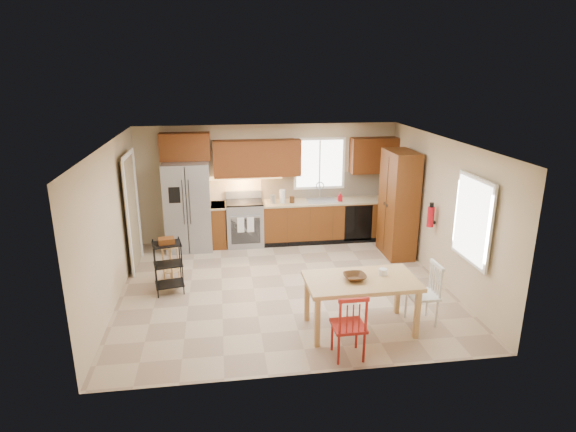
% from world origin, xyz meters
% --- Properties ---
extents(floor, '(5.50, 5.50, 0.00)m').
position_xyz_m(floor, '(0.00, 0.00, 0.00)').
color(floor, tan).
rests_on(floor, ground).
extents(ceiling, '(5.50, 5.00, 0.02)m').
position_xyz_m(ceiling, '(0.00, 0.00, 2.50)').
color(ceiling, silver).
rests_on(ceiling, ground).
extents(wall_back, '(5.50, 0.02, 2.50)m').
position_xyz_m(wall_back, '(0.00, 2.50, 1.25)').
color(wall_back, '#CCB793').
rests_on(wall_back, ground).
extents(wall_front, '(5.50, 0.02, 2.50)m').
position_xyz_m(wall_front, '(0.00, -2.50, 1.25)').
color(wall_front, '#CCB793').
rests_on(wall_front, ground).
extents(wall_left, '(0.02, 5.00, 2.50)m').
position_xyz_m(wall_left, '(-2.75, 0.00, 1.25)').
color(wall_left, '#CCB793').
rests_on(wall_left, ground).
extents(wall_right, '(0.02, 5.00, 2.50)m').
position_xyz_m(wall_right, '(2.75, 0.00, 1.25)').
color(wall_right, '#CCB793').
rests_on(wall_right, ground).
extents(refrigerator, '(0.92, 0.75, 1.82)m').
position_xyz_m(refrigerator, '(-1.70, 2.12, 0.91)').
color(refrigerator, gray).
rests_on(refrigerator, floor).
extents(range_stove, '(0.76, 0.63, 0.92)m').
position_xyz_m(range_stove, '(-0.55, 2.19, 0.46)').
color(range_stove, gray).
rests_on(range_stove, floor).
extents(base_cabinet_narrow, '(0.30, 0.60, 0.90)m').
position_xyz_m(base_cabinet_narrow, '(-1.10, 2.20, 0.45)').
color(base_cabinet_narrow, '#5A2B10').
rests_on(base_cabinet_narrow, floor).
extents(base_cabinet_run, '(2.92, 0.60, 0.90)m').
position_xyz_m(base_cabinet_run, '(1.29, 2.20, 0.45)').
color(base_cabinet_run, '#5A2B10').
rests_on(base_cabinet_run, floor).
extents(dishwasher, '(0.60, 0.02, 0.78)m').
position_xyz_m(dishwasher, '(1.85, 1.91, 0.45)').
color(dishwasher, black).
rests_on(dishwasher, floor).
extents(backsplash, '(2.92, 0.03, 0.55)m').
position_xyz_m(backsplash, '(1.29, 2.48, 1.18)').
color(backsplash, beige).
rests_on(backsplash, wall_back).
extents(upper_over_fridge, '(1.00, 0.35, 0.55)m').
position_xyz_m(upper_over_fridge, '(-1.70, 2.33, 2.10)').
color(upper_over_fridge, '#5D2B0F').
rests_on(upper_over_fridge, wall_back).
extents(upper_left_block, '(1.80, 0.35, 0.75)m').
position_xyz_m(upper_left_block, '(-0.25, 2.33, 1.83)').
color(upper_left_block, '#5D2B0F').
rests_on(upper_left_block, wall_back).
extents(upper_right_block, '(1.00, 0.35, 0.75)m').
position_xyz_m(upper_right_block, '(2.25, 2.33, 1.83)').
color(upper_right_block, '#5D2B0F').
rests_on(upper_right_block, wall_back).
extents(window_back, '(1.12, 0.04, 1.12)m').
position_xyz_m(window_back, '(1.10, 2.48, 1.65)').
color(window_back, white).
rests_on(window_back, wall_back).
extents(sink, '(0.62, 0.46, 0.16)m').
position_xyz_m(sink, '(1.10, 2.20, 0.86)').
color(sink, gray).
rests_on(sink, base_cabinet_run).
extents(undercab_glow, '(1.60, 0.30, 0.01)m').
position_xyz_m(undercab_glow, '(-0.55, 2.30, 1.43)').
color(undercab_glow, '#FFBF66').
rests_on(undercab_glow, wall_back).
extents(soap_bottle, '(0.09, 0.09, 0.19)m').
position_xyz_m(soap_bottle, '(1.48, 2.10, 1.00)').
color(soap_bottle, '#AB0B15').
rests_on(soap_bottle, base_cabinet_run).
extents(paper_towel, '(0.12, 0.12, 0.28)m').
position_xyz_m(paper_towel, '(0.25, 2.15, 1.04)').
color(paper_towel, silver).
rests_on(paper_towel, base_cabinet_run).
extents(canister_steel, '(0.11, 0.11, 0.18)m').
position_xyz_m(canister_steel, '(0.05, 2.15, 0.99)').
color(canister_steel, gray).
rests_on(canister_steel, base_cabinet_run).
extents(canister_wood, '(0.10, 0.10, 0.14)m').
position_xyz_m(canister_wood, '(0.45, 2.12, 0.97)').
color(canister_wood, '#472813').
rests_on(canister_wood, base_cabinet_run).
extents(pantry, '(0.50, 0.95, 2.10)m').
position_xyz_m(pantry, '(2.43, 1.20, 1.05)').
color(pantry, '#5A2B10').
rests_on(pantry, floor).
extents(fire_extinguisher, '(0.12, 0.12, 0.36)m').
position_xyz_m(fire_extinguisher, '(2.63, 0.15, 1.10)').
color(fire_extinguisher, '#AB0B15').
rests_on(fire_extinguisher, wall_right).
extents(window_right, '(0.04, 1.02, 1.32)m').
position_xyz_m(window_right, '(2.68, -1.15, 1.45)').
color(window_right, white).
rests_on(window_right, wall_right).
extents(doorway, '(0.04, 0.95, 2.10)m').
position_xyz_m(doorway, '(-2.67, 1.30, 1.05)').
color(doorway, '#8C7A59').
rests_on(doorway, wall_left).
extents(dining_table, '(1.58, 0.90, 0.77)m').
position_xyz_m(dining_table, '(0.88, -1.53, 0.38)').
color(dining_table, tan).
rests_on(dining_table, floor).
extents(chair_red, '(0.44, 0.44, 0.92)m').
position_xyz_m(chair_red, '(0.53, -2.18, 0.46)').
color(chair_red, '#A62119').
rests_on(chair_red, floor).
extents(chair_white, '(0.44, 0.44, 0.92)m').
position_xyz_m(chair_white, '(1.83, -1.48, 0.46)').
color(chair_white, silver).
rests_on(chair_white, floor).
extents(table_bowl, '(0.32, 0.32, 0.08)m').
position_xyz_m(table_bowl, '(0.79, -1.53, 0.77)').
color(table_bowl, '#472813').
rests_on(table_bowl, dining_table).
extents(table_jar, '(0.12, 0.12, 0.13)m').
position_xyz_m(table_jar, '(1.23, -1.44, 0.80)').
color(table_jar, silver).
rests_on(table_jar, dining_table).
extents(bar_stool, '(0.42, 0.42, 0.68)m').
position_xyz_m(bar_stool, '(-1.95, 0.53, 0.34)').
color(bar_stool, tan).
rests_on(bar_stool, floor).
extents(utility_cart, '(0.52, 0.44, 0.92)m').
position_xyz_m(utility_cart, '(-1.94, 0.06, 0.46)').
color(utility_cart, black).
rests_on(utility_cart, floor).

